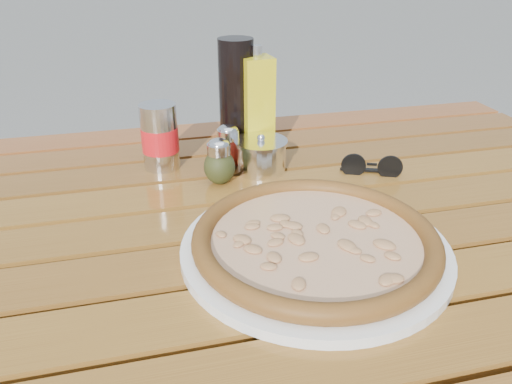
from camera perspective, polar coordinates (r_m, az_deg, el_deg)
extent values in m
cube|color=#3D1D0D|center=(1.53, 20.55, -5.68)|extent=(0.06, 0.06, 0.70)
cube|color=#321F0B|center=(0.79, 0.35, -5.80)|extent=(1.36, 0.86, 0.04)
cube|color=#5B3410|center=(0.55, 8.65, -19.51)|extent=(1.40, 0.09, 0.03)
cube|color=#5D3610|center=(0.62, 5.10, -12.96)|extent=(1.40, 0.09, 0.03)
cube|color=#55300F|center=(0.69, 2.43, -7.76)|extent=(1.40, 0.09, 0.03)
cube|color=#56320F|center=(0.77, 0.35, -3.62)|extent=(1.40, 0.09, 0.03)
cube|color=#5A350F|center=(0.86, -1.30, -0.29)|extent=(1.40, 0.09, 0.03)
cube|color=#4E2C0D|center=(0.95, -2.64, 2.43)|extent=(1.40, 0.09, 0.03)
cube|color=#522B0E|center=(1.04, -3.75, 4.67)|extent=(1.40, 0.09, 0.03)
cube|color=#5E2C10|center=(1.13, -4.69, 6.55)|extent=(1.40, 0.09, 0.03)
cylinder|color=white|center=(0.68, 6.73, -6.44)|extent=(0.47, 0.47, 0.01)
cylinder|color=beige|center=(0.67, 6.78, -5.59)|extent=(0.38, 0.38, 0.01)
torus|color=black|center=(0.67, 6.80, -5.23)|extent=(0.41, 0.41, 0.03)
ellipsoid|color=#AD2313|center=(0.92, -3.16, 4.70)|extent=(0.07, 0.07, 0.06)
cylinder|color=white|center=(0.91, -3.21, 6.62)|extent=(0.05, 0.05, 0.02)
ellipsoid|color=silver|center=(0.91, -3.23, 7.15)|extent=(0.05, 0.05, 0.02)
ellipsoid|color=#353A17|center=(0.86, -4.20, 2.89)|extent=(0.06, 0.06, 0.06)
cylinder|color=silver|center=(0.85, -4.28, 4.94)|extent=(0.04, 0.04, 0.02)
ellipsoid|color=silver|center=(0.84, -4.30, 5.50)|extent=(0.04, 0.04, 0.02)
cylinder|color=black|center=(0.96, -2.24, 10.69)|extent=(0.09, 0.09, 0.22)
cylinder|color=silver|center=(0.92, -10.93, 6.25)|extent=(0.08, 0.08, 0.12)
cylinder|color=red|center=(0.93, -10.90, 5.96)|extent=(0.08, 0.08, 0.04)
cube|color=gold|center=(0.95, 0.07, 9.62)|extent=(0.06, 0.06, 0.19)
cylinder|color=silver|center=(0.93, 0.08, 15.82)|extent=(0.02, 0.02, 0.02)
cylinder|color=white|center=(0.90, 0.56, 4.03)|extent=(0.12, 0.12, 0.05)
cylinder|color=silver|center=(0.89, 0.57, 5.74)|extent=(0.12, 0.12, 0.01)
sphere|color=white|center=(0.89, 0.57, 6.22)|extent=(0.02, 0.02, 0.01)
cylinder|color=black|center=(0.91, 11.07, 3.02)|extent=(0.04, 0.02, 0.04)
cylinder|color=black|center=(0.91, 15.07, 2.74)|extent=(0.04, 0.02, 0.04)
cube|color=black|center=(0.91, 13.11, 3.11)|extent=(0.02, 0.01, 0.00)
cube|color=black|center=(0.93, 12.33, 2.43)|extent=(0.09, 0.04, 0.00)
cube|color=black|center=(0.93, 13.53, 2.50)|extent=(0.09, 0.04, 0.00)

